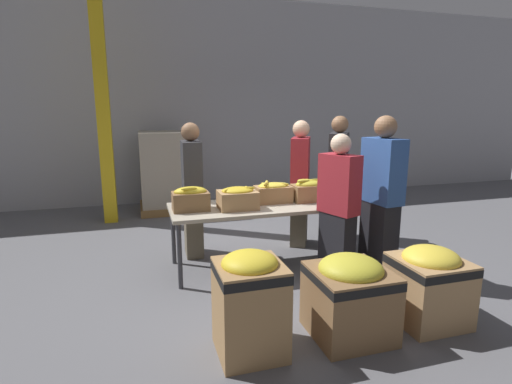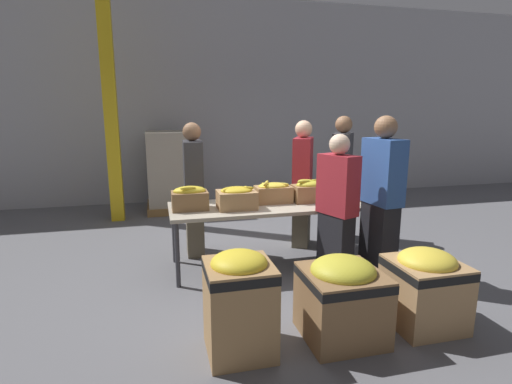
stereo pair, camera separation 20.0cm
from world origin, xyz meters
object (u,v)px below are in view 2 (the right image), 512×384
at_px(donation_bin_1, 342,296).
at_px(sorting_table, 274,208).
at_px(banana_box_0, 190,198).
at_px(banana_box_4, 348,188).
at_px(volunteer_4, 341,179).
at_px(donation_bin_0, 239,300).
at_px(banana_box_3, 310,191).
at_px(volunteer_2, 194,190).
at_px(support_pillar, 110,100).
at_px(pallet_stack_0, 172,172).
at_px(volunteer_3, 337,210).
at_px(volunteer_0, 302,184).
at_px(volunteer_1, 381,200).
at_px(donation_bin_2, 425,286).
at_px(banana_box_2, 273,192).
at_px(banana_box_1, 237,197).

bearing_deg(donation_bin_1, sorting_table, 93.06).
xyz_separation_m(banana_box_0, banana_box_4, (1.97, 0.10, -0.00)).
height_order(volunteer_4, donation_bin_0, volunteer_4).
height_order(banana_box_3, volunteer_2, volunteer_2).
distance_m(banana_box_0, support_pillar, 2.98).
bearing_deg(sorting_table, pallet_stack_0, 109.18).
xyz_separation_m(volunteer_4, pallet_stack_0, (-2.28, 2.30, -0.16)).
xyz_separation_m(sorting_table, volunteer_3, (0.51, -0.62, 0.10)).
bearing_deg(volunteer_4, banana_box_4, 14.26).
bearing_deg(volunteer_0, volunteer_1, 45.88).
bearing_deg(donation_bin_1, donation_bin_2, 0.00).
relative_size(banana_box_4, donation_bin_2, 0.62).
distance_m(banana_box_2, donation_bin_1, 1.82).
xyz_separation_m(banana_box_2, volunteer_1, (1.00, -0.74, 0.01)).
relative_size(volunteer_2, donation_bin_0, 2.07).
bearing_deg(donation_bin_2, volunteer_0, 97.06).
xyz_separation_m(banana_box_1, banana_box_4, (1.46, 0.18, 0.01)).
relative_size(volunteer_0, donation_bin_1, 2.47).
xyz_separation_m(banana_box_2, donation_bin_2, (0.85, -1.74, -0.51)).
relative_size(banana_box_4, pallet_stack_0, 0.29).
xyz_separation_m(banana_box_0, donation_bin_2, (1.85, -1.64, -0.52)).
bearing_deg(donation_bin_1, pallet_stack_0, 103.72).
distance_m(volunteer_2, support_pillar, 2.53).
height_order(banana_box_0, banana_box_4, banana_box_0).
height_order(banana_box_4, donation_bin_0, banana_box_4).
xyz_separation_m(volunteer_0, volunteer_2, (-1.47, -0.01, -0.01)).
bearing_deg(banana_box_3, support_pillar, 134.19).
xyz_separation_m(volunteer_3, volunteer_4, (0.71, 1.36, 0.08)).
distance_m(volunteer_0, donation_bin_1, 2.37).
relative_size(volunteer_1, support_pillar, 0.45).
xyz_separation_m(banana_box_1, banana_box_3, (0.92, 0.12, 0.01)).
xyz_separation_m(banana_box_3, volunteer_4, (0.76, 0.70, -0.01)).
bearing_deg(volunteer_3, support_pillar, 17.51).
height_order(banana_box_1, donation_bin_2, banana_box_1).
distance_m(banana_box_0, volunteer_3, 1.61).
xyz_separation_m(volunteer_3, support_pillar, (-2.51, 3.18, 1.20)).
relative_size(banana_box_0, pallet_stack_0, 0.27).
bearing_deg(volunteer_1, donation_bin_2, 165.29).
bearing_deg(volunteer_1, banana_box_4, -4.34).
bearing_deg(support_pillar, pallet_stack_0, 26.74).
distance_m(volunteer_3, pallet_stack_0, 3.98).
distance_m(banana_box_2, banana_box_4, 0.97).
distance_m(banana_box_3, donation_bin_2, 1.81).
bearing_deg(sorting_table, volunteer_0, 46.38).
relative_size(volunteer_3, volunteer_4, 0.91).
bearing_deg(support_pillar, volunteer_2, -60.26).
bearing_deg(banana_box_0, banana_box_4, 2.96).
relative_size(banana_box_2, volunteer_1, 0.24).
height_order(volunteer_4, donation_bin_1, volunteer_4).
height_order(volunteer_2, volunteer_3, volunteer_2).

